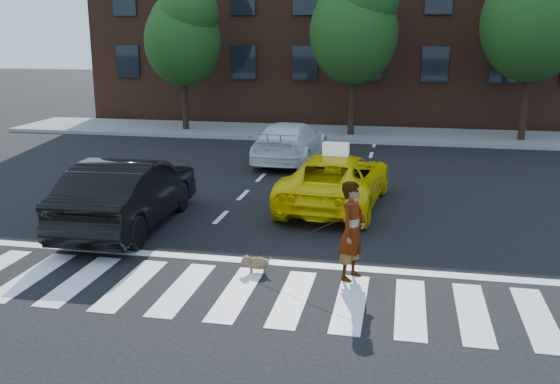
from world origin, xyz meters
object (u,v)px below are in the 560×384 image
black_sedan (128,193)px  woman (352,231)px  taxi (336,180)px  tree_mid (355,22)px  dog (255,263)px  white_suv (290,142)px  tree_left (183,32)px  tree_right (535,10)px

black_sedan → woman: bearing=156.1°
taxi → black_sedan: size_ratio=1.00×
tree_mid → woman: tree_mid is taller
woman → dog: 1.96m
taxi → woman: woman is taller
tree_mid → woman: (1.38, -15.90, -3.92)m
taxi → dog: bearing=84.2°
white_suv → woman: woman is taller
tree_left → dog: 17.97m
tree_mid → woman: 16.43m
tree_right → taxi: size_ratio=1.53×
white_suv → dog: 10.53m
black_sedan → white_suv: bearing=-107.9°
taxi → tree_right: bearing=-115.5°
woman → dog: bearing=114.5°
tree_right → woman: size_ratio=4.13×
dog → tree_mid: bearing=71.6°
taxi → black_sedan: 5.34m
taxi → dog: (-0.97, -5.02, -0.50)m
tree_left → taxi: bearing=-53.7°
tree_mid → black_sedan: 14.87m
tree_mid → taxi: bearing=-87.2°
tree_right → white_suv: (-8.69, -5.52, -4.56)m
tree_left → woman: bearing=-60.8°
tree_mid → white_suv: bearing=-107.0°
white_suv → dog: size_ratio=8.06×
black_sedan → tree_left: bearing=-77.8°
tree_mid → black_sedan: size_ratio=1.41×
taxi → woman: bearing=104.8°
black_sedan → woman: woman is taller
black_sedan → tree_mid: bearing=-108.4°
taxi → woman: size_ratio=2.69×
tree_mid → white_suv: 7.11m
taxi → white_suv: (-2.21, 5.42, 0.00)m
taxi → black_sedan: bearing=36.6°
black_sedan → woman: size_ratio=2.69×
dog → black_sedan: bearing=131.2°
tree_mid → tree_right: size_ratio=0.92×
taxi → white_suv: bearing=-62.7°
tree_mid → taxi: tree_mid is taller
woman → dog: (-1.82, -0.07, -0.73)m
white_suv → taxi: bearing=115.6°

